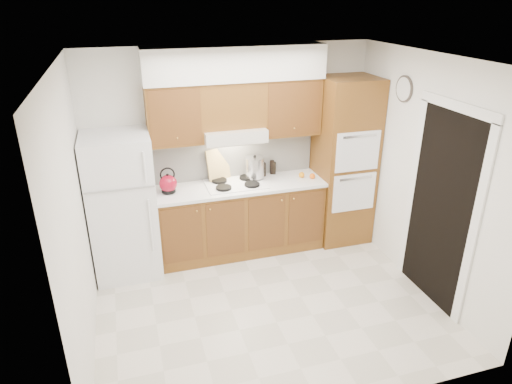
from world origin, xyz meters
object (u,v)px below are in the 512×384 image
at_px(kettle, 168,184).
at_px(stock_pot, 255,167).
at_px(fridge, 123,206).
at_px(oven_cabinet, 344,162).

xyz_separation_m(kettle, stock_pot, (1.12, 0.13, 0.04)).
bearing_deg(kettle, stock_pot, 21.91).
xyz_separation_m(fridge, kettle, (0.55, 0.06, 0.20)).
bearing_deg(oven_cabinet, stock_pot, 172.89).
distance_m(fridge, stock_pot, 1.69).
relative_size(fridge, oven_cabinet, 0.78).
relative_size(fridge, stock_pot, 6.77).
bearing_deg(kettle, fridge, -158.60).
height_order(kettle, stock_pot, stock_pot).
relative_size(kettle, stock_pot, 0.84).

